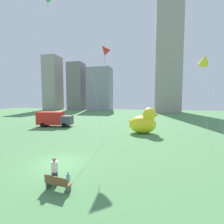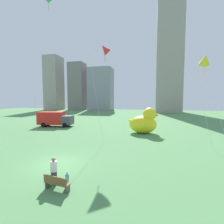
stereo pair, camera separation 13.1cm
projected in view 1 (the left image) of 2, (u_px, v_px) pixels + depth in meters
The scene contains 10 objects.
ground_plane at pixel (59, 163), 13.51m from camera, with size 140.00×140.00×0.00m, color #51884F.
park_bench at pixel (57, 183), 9.46m from camera, with size 1.67×0.68×0.90m.
person_adult at pixel (55, 170), 10.11m from camera, with size 0.42×0.42×1.72m.
person_child at pixel (68, 179), 9.83m from camera, with size 0.24×0.24×0.96m.
giant_inflatable_duck at pixel (144, 122), 25.33m from camera, with size 4.84×3.11×4.01m.
box_truck at pixel (54, 119), 31.45m from camera, with size 6.87×3.28×2.85m.
city_skyline at pixel (120, 74), 72.07m from camera, with size 62.43×14.41×41.92m.
kite_red at pixel (105, 49), 20.60m from camera, with size 3.06×2.99×12.43m.
kite_yellow at pixel (204, 60), 18.15m from camera, with size 2.34×2.39×10.50m.
kite_green at pixel (46, 8), 24.05m from camera, with size 3.28×3.70×20.87m.
Camera 1 is at (7.29, -11.77, 5.35)m, focal length 26.07 mm.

